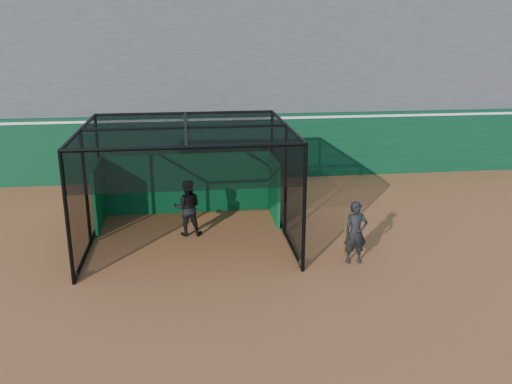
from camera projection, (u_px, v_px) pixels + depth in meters
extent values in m
plane|color=brown|center=(232.00, 273.00, 12.98)|extent=(120.00, 120.00, 0.00)
cube|color=#0A371E|center=(212.00, 147.00, 20.67)|extent=(50.00, 0.45, 2.50)
cube|color=white|center=(212.00, 118.00, 20.35)|extent=(50.00, 0.50, 0.08)
cube|color=#4C4C4F|center=(206.00, 69.00, 23.57)|extent=(50.00, 7.85, 7.75)
cube|color=#085228|center=(188.00, 183.00, 17.00)|extent=(5.24, 0.10, 1.90)
cylinder|color=black|center=(75.00, 276.00, 12.60)|extent=(0.08, 0.22, 0.22)
cylinder|color=black|center=(301.00, 263.00, 13.26)|extent=(0.08, 0.22, 0.22)
cylinder|color=black|center=(102.00, 213.00, 16.84)|extent=(0.08, 0.22, 0.22)
cylinder|color=black|center=(272.00, 206.00, 17.50)|extent=(0.08, 0.22, 0.22)
imported|color=black|center=(187.00, 208.00, 15.17)|extent=(0.81, 0.65, 1.61)
imported|color=black|center=(356.00, 233.00, 13.37)|extent=(0.58, 0.39, 1.59)
cylinder|color=#593819|center=(345.00, 241.00, 13.45)|extent=(0.14, 0.34, 0.87)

